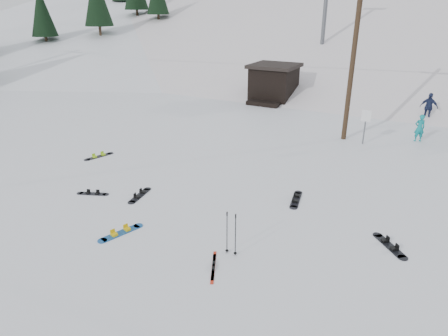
% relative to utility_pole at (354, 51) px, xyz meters
% --- Properties ---
extents(ground, '(200.00, 200.00, 0.00)m').
position_rel_utility_pole_xyz_m(ground, '(-2.00, -14.00, -4.68)').
color(ground, white).
rests_on(ground, ground).
extents(ski_slope, '(60.00, 85.24, 65.97)m').
position_rel_utility_pole_xyz_m(ski_slope, '(-2.00, 41.00, -16.68)').
color(ski_slope, white).
rests_on(ski_slope, ground).
extents(ridge_left, '(47.54, 95.03, 58.38)m').
position_rel_utility_pole_xyz_m(ridge_left, '(-38.00, 34.00, -15.68)').
color(ridge_left, white).
rests_on(ridge_left, ground).
extents(treeline_left, '(20.00, 64.00, 10.00)m').
position_rel_utility_pole_xyz_m(treeline_left, '(-36.00, 26.00, -4.68)').
color(treeline_left, black).
rests_on(treeline_left, ground).
extents(treeline_crest, '(50.00, 6.00, 10.00)m').
position_rel_utility_pole_xyz_m(treeline_crest, '(-2.00, 72.00, -4.68)').
color(treeline_crest, black).
rests_on(treeline_crest, ski_slope).
extents(utility_pole, '(2.00, 0.26, 9.00)m').
position_rel_utility_pole_xyz_m(utility_pole, '(0.00, 0.00, 0.00)').
color(utility_pole, '#3A2819').
rests_on(utility_pole, ground).
extents(trail_sign, '(0.50, 0.09, 1.85)m').
position_rel_utility_pole_xyz_m(trail_sign, '(1.10, -0.42, -3.41)').
color(trail_sign, '#595B60').
rests_on(trail_sign, ground).
extents(lift_hut, '(3.40, 4.10, 2.75)m').
position_rel_utility_pole_xyz_m(lift_hut, '(-7.00, 6.94, -3.32)').
color(lift_hut, black).
rests_on(lift_hut, ground).
extents(hero_snowboard, '(0.71, 1.56, 0.11)m').
position_rel_utility_pole_xyz_m(hero_snowboard, '(-4.11, -13.41, -4.65)').
color(hero_snowboard, '#18559E').
rests_on(hero_snowboard, ground).
extents(hero_skis, '(0.75, 1.39, 0.08)m').
position_rel_utility_pole_xyz_m(hero_skis, '(-0.55, -13.53, -4.66)').
color(hero_skis, '#AD2311').
rests_on(hero_skis, ground).
extents(ski_poles, '(0.38, 0.10, 1.38)m').
position_rel_utility_pole_xyz_m(ski_poles, '(-0.42, -12.71, -3.97)').
color(ski_poles, black).
rests_on(ski_poles, ground).
extents(board_scatter_a, '(1.23, 0.64, 0.09)m').
position_rel_utility_pole_xyz_m(board_scatter_a, '(-7.07, -11.71, -4.66)').
color(board_scatter_a, black).
rests_on(board_scatter_a, ground).
extents(board_scatter_b, '(0.50, 1.51, 0.11)m').
position_rel_utility_pole_xyz_m(board_scatter_b, '(-5.35, -10.95, -4.65)').
color(board_scatter_b, black).
rests_on(board_scatter_b, ground).
extents(board_scatter_c, '(0.65, 1.50, 0.11)m').
position_rel_utility_pole_xyz_m(board_scatter_c, '(-9.88, -8.53, -4.65)').
color(board_scatter_c, black).
rests_on(board_scatter_c, ground).
extents(board_scatter_d, '(1.16, 1.25, 0.11)m').
position_rel_utility_pole_xyz_m(board_scatter_d, '(3.71, -10.03, -4.65)').
color(board_scatter_d, black).
rests_on(board_scatter_d, ground).
extents(board_scatter_f, '(0.55, 1.59, 0.11)m').
position_rel_utility_pole_xyz_m(board_scatter_f, '(0.13, -8.39, -4.65)').
color(board_scatter_f, black).
rests_on(board_scatter_f, ground).
extents(skier_teal, '(0.64, 0.56, 1.49)m').
position_rel_utility_pole_xyz_m(skier_teal, '(3.63, 1.50, -3.94)').
color(skier_teal, '#0D8086').
rests_on(skier_teal, ground).
extents(skier_navy, '(1.10, 0.56, 1.80)m').
position_rel_utility_pole_xyz_m(skier_navy, '(3.81, 6.14, -3.78)').
color(skier_navy, '#1C2446').
rests_on(skier_navy, ground).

